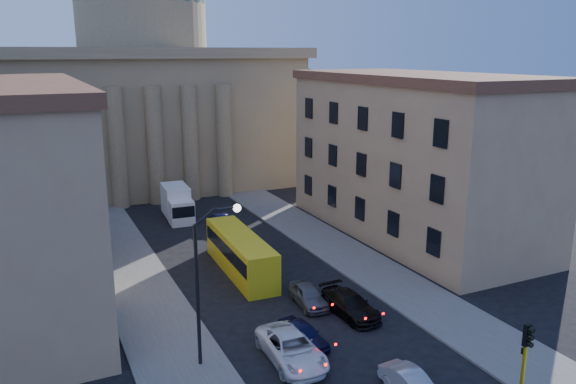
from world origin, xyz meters
name	(u,v)px	position (x,y,z in m)	size (l,w,h in m)	color
sidewalk_left	(145,297)	(-8.50, 18.00, 0.07)	(5.00, 60.00, 0.15)	#5B5953
sidewalk_right	(355,259)	(8.50, 18.00, 0.07)	(5.00, 60.00, 0.15)	#5B5953
church	(147,89)	(0.00, 55.47, 11.88)	(68.02, 28.76, 36.60)	#7C6A4C
building_right	(413,155)	(17.00, 22.00, 7.42)	(11.60, 26.60, 14.70)	tan
traffic_light	(524,358)	(5.30, -2.00, 2.59)	(0.34, 0.29, 4.30)	yellow
street_lamp	(207,273)	(-6.97, 8.00, 5.29)	(2.62, 0.44, 8.83)	black
car_left_near	(303,334)	(-1.47, 7.64, 0.67)	(1.58, 3.92, 1.34)	black
car_right_near	(411,383)	(1.19, 1.00, 0.62)	(1.30, 3.74, 1.23)	#9B9EA3
car_left_mid	(292,348)	(-2.83, 6.33, 0.77)	(2.56, 5.56, 1.55)	white
car_right_mid	(350,305)	(2.99, 9.73, 0.73)	(2.03, 5.01, 1.45)	black
car_right_far	(308,295)	(1.23, 12.20, 0.69)	(1.64, 4.07, 1.39)	#525358
car_right_distant	(222,222)	(1.45, 30.54, 0.67)	(1.41, 4.05, 1.33)	black
city_bus	(240,252)	(-0.80, 19.62, 1.61)	(2.84, 10.69, 2.99)	yellow
box_truck	(177,204)	(-1.55, 35.74, 1.56)	(2.68, 6.10, 3.29)	white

